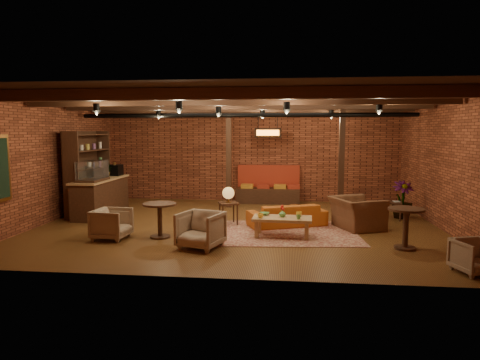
# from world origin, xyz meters

# --- Properties ---
(floor) EXTENTS (10.00, 10.00, 0.00)m
(floor) POSITION_xyz_m (0.00, 0.00, 0.00)
(floor) COLOR #401F10
(floor) RESTS_ON ground
(ceiling) EXTENTS (10.00, 8.00, 0.02)m
(ceiling) POSITION_xyz_m (0.00, 0.00, 3.20)
(ceiling) COLOR black
(ceiling) RESTS_ON wall_back
(wall_back) EXTENTS (10.00, 0.02, 3.20)m
(wall_back) POSITION_xyz_m (0.00, 4.00, 1.60)
(wall_back) COLOR #602A1B
(wall_back) RESTS_ON ground
(wall_front) EXTENTS (10.00, 0.02, 3.20)m
(wall_front) POSITION_xyz_m (0.00, -4.00, 1.60)
(wall_front) COLOR #602A1B
(wall_front) RESTS_ON ground
(wall_left) EXTENTS (0.02, 8.00, 3.20)m
(wall_left) POSITION_xyz_m (-5.00, 0.00, 1.60)
(wall_left) COLOR #602A1B
(wall_left) RESTS_ON ground
(wall_right) EXTENTS (0.02, 8.00, 3.20)m
(wall_right) POSITION_xyz_m (5.00, 0.00, 1.60)
(wall_right) COLOR #602A1B
(wall_right) RESTS_ON ground
(ceiling_beams) EXTENTS (9.80, 6.40, 0.22)m
(ceiling_beams) POSITION_xyz_m (0.00, 0.00, 3.08)
(ceiling_beams) COLOR black
(ceiling_beams) RESTS_ON ceiling
(ceiling_pipe) EXTENTS (9.60, 0.12, 0.12)m
(ceiling_pipe) POSITION_xyz_m (0.00, 1.60, 2.85)
(ceiling_pipe) COLOR black
(ceiling_pipe) RESTS_ON ceiling
(post_left) EXTENTS (0.16, 0.16, 3.20)m
(post_left) POSITION_xyz_m (-0.60, 2.60, 1.60)
(post_left) COLOR black
(post_left) RESTS_ON ground
(post_right) EXTENTS (0.16, 0.16, 3.20)m
(post_right) POSITION_xyz_m (2.80, 2.00, 1.60)
(post_right) COLOR black
(post_right) RESTS_ON ground
(service_counter) EXTENTS (0.80, 2.50, 1.60)m
(service_counter) POSITION_xyz_m (-4.10, 1.00, 0.80)
(service_counter) COLOR black
(service_counter) RESTS_ON ground
(plant_counter) EXTENTS (0.35, 0.39, 0.30)m
(plant_counter) POSITION_xyz_m (-4.00, 1.20, 1.22)
(plant_counter) COLOR #337F33
(plant_counter) RESTS_ON service_counter
(shelving_hutch) EXTENTS (0.52, 2.00, 2.40)m
(shelving_hutch) POSITION_xyz_m (-4.50, 1.10, 1.20)
(shelving_hutch) COLOR black
(shelving_hutch) RESTS_ON ground
(banquette) EXTENTS (2.10, 0.70, 1.00)m
(banquette) POSITION_xyz_m (0.60, 3.55, 0.50)
(banquette) COLOR #A22C1B
(banquette) RESTS_ON ground
(service_sign) EXTENTS (0.86, 0.06, 0.30)m
(service_sign) POSITION_xyz_m (0.60, 3.10, 2.35)
(service_sign) COLOR orange
(service_sign) RESTS_ON ceiling
(ceiling_spotlights) EXTENTS (6.40, 4.40, 0.28)m
(ceiling_spotlights) POSITION_xyz_m (0.00, 0.00, 2.86)
(ceiling_spotlights) COLOR black
(ceiling_spotlights) RESTS_ON ceiling
(rug) EXTENTS (3.62, 2.89, 0.01)m
(rug) POSITION_xyz_m (1.16, -0.69, 0.01)
(rug) COLOR maroon
(rug) RESTS_ON floor
(sofa) EXTENTS (2.10, 1.45, 0.57)m
(sofa) POSITION_xyz_m (1.23, 0.05, 0.29)
(sofa) COLOR #A84D17
(sofa) RESTS_ON floor
(coffee_table) EXTENTS (1.36, 0.73, 0.71)m
(coffee_table) POSITION_xyz_m (1.11, -1.10, 0.40)
(coffee_table) COLOR olive
(coffee_table) RESTS_ON floor
(side_table_lamp) EXTENTS (0.60, 0.60, 0.97)m
(side_table_lamp) POSITION_xyz_m (-0.27, 0.08, 0.74)
(side_table_lamp) COLOR black
(side_table_lamp) RESTS_ON floor
(round_table_left) EXTENTS (0.76, 0.76, 0.79)m
(round_table_left) POSITION_xyz_m (-1.62, -1.46, 0.53)
(round_table_left) COLOR black
(round_table_left) RESTS_ON floor
(armchair_a) EXTENTS (0.74, 0.79, 0.75)m
(armchair_a) POSITION_xyz_m (-2.65, -1.70, 0.38)
(armchair_a) COLOR #BBAD91
(armchair_a) RESTS_ON floor
(armchair_b) EXTENTS (1.00, 0.97, 0.83)m
(armchair_b) POSITION_xyz_m (-0.53, -2.21, 0.42)
(armchair_b) COLOR #BBAD91
(armchair_b) RESTS_ON floor
(armchair_right) EXTENTS (1.17, 1.40, 1.04)m
(armchair_right) POSITION_xyz_m (2.94, -0.07, 0.52)
(armchair_right) COLOR brown
(armchair_right) RESTS_ON floor
(side_table_book) EXTENTS (0.52, 0.52, 0.52)m
(side_table_book) POSITION_xyz_m (4.10, 1.13, 0.46)
(side_table_book) COLOR black
(side_table_book) RESTS_ON floor
(round_table_right) EXTENTS (0.72, 0.72, 0.85)m
(round_table_right) POSITION_xyz_m (3.64, -1.84, 0.56)
(round_table_right) COLOR black
(round_table_right) RESTS_ON floor
(armchair_far) EXTENTS (0.76, 0.74, 0.64)m
(armchair_far) POSITION_xyz_m (4.40, -3.28, 0.32)
(armchair_far) COLOR #BBAD91
(armchair_far) RESTS_ON floor
(plant_tall) EXTENTS (2.05, 2.05, 3.09)m
(plant_tall) POSITION_xyz_m (4.40, 1.40, 1.55)
(plant_tall) COLOR #4C7F4C
(plant_tall) RESTS_ON floor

